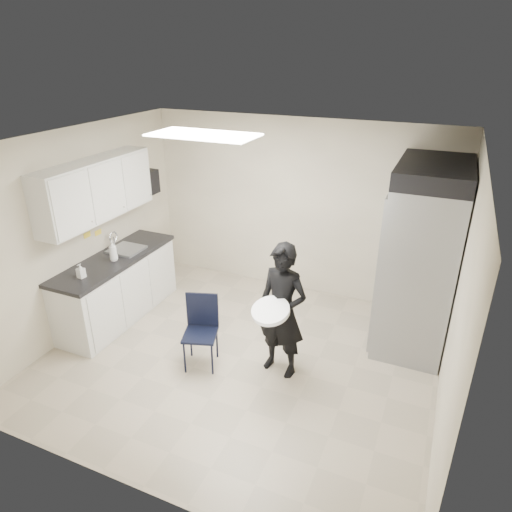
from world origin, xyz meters
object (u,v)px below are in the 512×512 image
at_px(commercial_fridge, 420,265).
at_px(folding_chair, 200,335).
at_px(man_tuxedo, 282,311).
at_px(lower_counter, 118,289).

bearing_deg(commercial_fridge, folding_chair, -144.37).
xyz_separation_m(commercial_fridge, man_tuxedo, (-1.30, -1.28, -0.25)).
bearing_deg(man_tuxedo, commercial_fridge, 53.96).
relative_size(commercial_fridge, folding_chair, 2.47).
bearing_deg(commercial_fridge, man_tuxedo, -135.48).
bearing_deg(man_tuxedo, lower_counter, -175.36).
distance_m(commercial_fridge, man_tuxedo, 1.85).
bearing_deg(lower_counter, folding_chair, -17.54).
height_order(lower_counter, man_tuxedo, man_tuxedo).
height_order(lower_counter, folding_chair, lower_counter).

